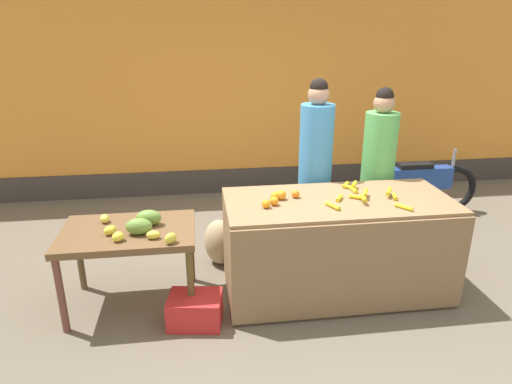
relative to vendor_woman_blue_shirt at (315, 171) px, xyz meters
name	(u,v)px	position (x,y,z in m)	size (l,w,h in m)	color
ground_plane	(294,291)	(-0.35, -0.70, -0.96)	(24.00, 24.00, 0.00)	#665B4C
market_wall_back	(253,94)	(-0.35, 2.22, 0.48)	(9.17, 0.23, 2.95)	orange
fruit_stall_counter	(336,246)	(0.04, -0.72, -0.50)	(2.03, 0.93, 0.92)	olive
side_table_wooden	(129,239)	(-1.82, -0.70, -0.31)	(1.13, 0.76, 0.74)	brown
banana_bunch_pile	(363,194)	(0.26, -0.69, -0.01)	(0.70, 0.75, 0.07)	yellow
orange_pile	(279,198)	(-0.51, -0.69, 0.00)	(0.37, 0.28, 0.09)	orange
mango_papaya_pile	(141,224)	(-1.70, -0.74, -0.16)	(0.71, 0.61, 0.14)	yellow
vendor_woman_blue_shirt	(315,171)	(0.00, 0.00, 0.00)	(0.34, 0.34, 1.90)	#33333D
vendor_woman_green_shirt	(377,174)	(0.67, -0.02, -0.05)	(0.34, 0.34, 1.81)	#33333D
parked_motorcycle	(420,185)	(1.69, 0.93, -0.56)	(1.60, 0.18, 0.88)	black
produce_crate	(195,310)	(-1.28, -1.07, -0.83)	(0.44, 0.32, 0.26)	red
produce_sack	(220,242)	(-1.00, -0.06, -0.72)	(0.36, 0.30, 0.49)	tan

